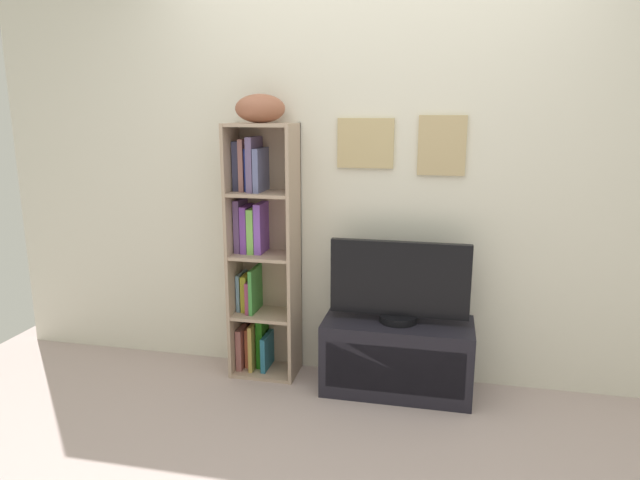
# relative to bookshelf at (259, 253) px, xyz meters

# --- Properties ---
(back_wall) EXTENTS (4.80, 0.08, 2.41)m
(back_wall) POSITION_rel_bookshelf_xyz_m (0.66, 0.14, 0.44)
(back_wall) COLOR silver
(back_wall) RESTS_ON ground
(bookshelf) EXTENTS (0.40, 0.28, 1.55)m
(bookshelf) POSITION_rel_bookshelf_xyz_m (0.00, 0.00, 0.00)
(bookshelf) COLOR tan
(bookshelf) RESTS_ON ground
(football) EXTENTS (0.33, 0.30, 0.16)m
(football) POSITION_rel_bookshelf_xyz_m (0.04, -0.03, 0.86)
(football) COLOR #93563E
(football) RESTS_ON bookshelf
(tv_stand) EXTENTS (0.86, 0.39, 0.43)m
(tv_stand) POSITION_rel_bookshelf_xyz_m (0.86, -0.09, -0.56)
(tv_stand) COLOR black
(tv_stand) RESTS_ON ground
(television) EXTENTS (0.79, 0.22, 0.47)m
(television) POSITION_rel_bookshelf_xyz_m (0.86, -0.09, -0.11)
(television) COLOR black
(television) RESTS_ON tv_stand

